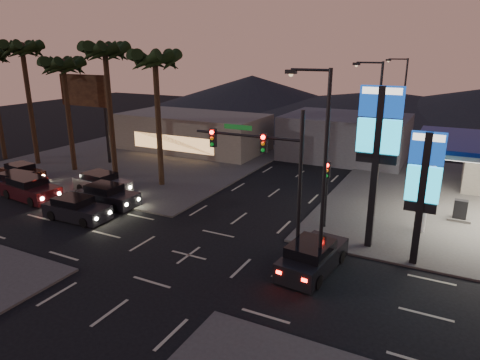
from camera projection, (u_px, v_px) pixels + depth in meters
The scene contains 25 objects.
ground at pixel (189, 255), 23.33m from camera, with size 140.00×140.00×0.00m, color black.
corner_lot_nw at pixel (146, 159), 43.92m from camera, with size 24.00×24.00×0.12m, color #47443F.
pylon_sign_tall at pixel (378, 136), 22.43m from camera, with size 2.20×0.35×9.00m.
pylon_sign_short at pixel (424, 179), 20.99m from camera, with size 1.60×0.35×7.00m.
traffic_signal_mast at pixel (268, 162), 21.85m from camera, with size 6.10×0.39×8.00m.
pedestal_signal at pixel (327, 184), 26.01m from camera, with size 0.32×0.39×4.30m.
streetlight_near at pixel (321, 164), 19.54m from camera, with size 2.14×0.25×10.00m.
streetlight_mid at pixel (374, 123), 30.60m from camera, with size 2.14×0.25×10.00m.
streetlight_far at pixel (401, 103), 42.52m from camera, with size 2.14×0.25×10.00m.
palm_a at pixel (155, 68), 32.60m from camera, with size 4.41×4.41×10.86m.
palm_b at pixel (106, 60), 34.63m from camera, with size 4.41×4.41×11.46m.
palm_c at pixel (64, 72), 37.14m from camera, with size 4.41×4.41×10.26m.
palm_d at pixel (23, 57), 38.95m from camera, with size 4.41×4.41×11.66m.
billboard at pixel (85, 97), 41.51m from camera, with size 6.00×0.30×8.50m.
building_far_west at pixel (193, 132), 47.59m from camera, with size 16.00×8.00×4.00m, color #726B5B.
building_far_mid at pixel (345, 137), 43.94m from camera, with size 12.00×9.00×4.40m, color #4C4C51.
hill_left at pixel (252, 91), 84.45m from camera, with size 40.00×40.00×6.00m, color black.
hill_center at pixel (382, 103), 73.80m from camera, with size 60.00×60.00×4.00m, color black.
car_lane_a_front at pixel (76, 209), 28.16m from camera, with size 4.63×2.05×1.49m.
car_lane_a_mid at pixel (30, 189), 31.97m from camera, with size 5.23×2.60×1.65m.
car_lane_a_rear at pixel (18, 183), 33.66m from camera, with size 4.78×2.21×1.52m.
car_lane_b_front at pixel (102, 183), 33.44m from camera, with size 4.98×2.42×1.58m.
car_lane_b_mid at pixel (107, 196), 30.68m from camera, with size 4.72×2.04×1.52m.
car_lane_b_rear at pixel (22, 173), 36.72m from camera, with size 4.45×2.23×1.41m.
suv_station at pixel (312, 257), 21.51m from camera, with size 2.50×4.98×1.60m.
Camera 1 is at (12.15, -17.50, 10.71)m, focal length 32.00 mm.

